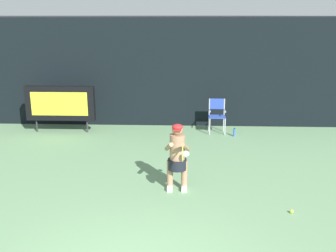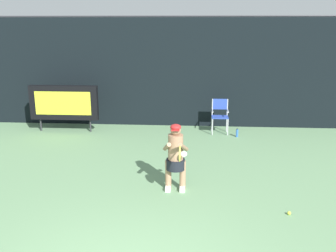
% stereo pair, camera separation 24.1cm
% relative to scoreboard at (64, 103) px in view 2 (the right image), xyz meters
% --- Properties ---
extents(backdrop_screen, '(18.00, 0.12, 3.66)m').
position_rel_scoreboard_xyz_m(backdrop_screen, '(3.20, 1.02, 0.86)').
color(backdrop_screen, black).
rests_on(backdrop_screen, ground).
extents(scoreboard, '(2.20, 0.21, 1.50)m').
position_rel_scoreboard_xyz_m(scoreboard, '(0.00, 0.00, 0.00)').
color(scoreboard, black).
rests_on(scoreboard, ground).
extents(umpire_chair, '(0.52, 0.44, 1.08)m').
position_rel_scoreboard_xyz_m(umpire_chair, '(4.99, 0.18, -0.33)').
color(umpire_chair, '#B7B7BC').
rests_on(umpire_chair, ground).
extents(water_bottle, '(0.07, 0.07, 0.27)m').
position_rel_scoreboard_xyz_m(water_bottle, '(5.51, -0.25, -0.82)').
color(water_bottle, blue).
rests_on(water_bottle, ground).
extents(tennis_player, '(0.54, 0.61, 1.42)m').
position_rel_scoreboard_xyz_m(tennis_player, '(3.80, -4.20, -0.19)').
color(tennis_player, white).
rests_on(tennis_player, ground).
extents(tennis_racket, '(0.03, 0.60, 0.31)m').
position_rel_scoreboard_xyz_m(tennis_racket, '(3.91, -4.78, 0.06)').
color(tennis_racket, black).
extents(tennis_ball_loose, '(0.07, 0.07, 0.07)m').
position_rel_scoreboard_xyz_m(tennis_ball_loose, '(5.92, -5.15, -0.91)').
color(tennis_ball_loose, '#CCDB3D').
rests_on(tennis_ball_loose, ground).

